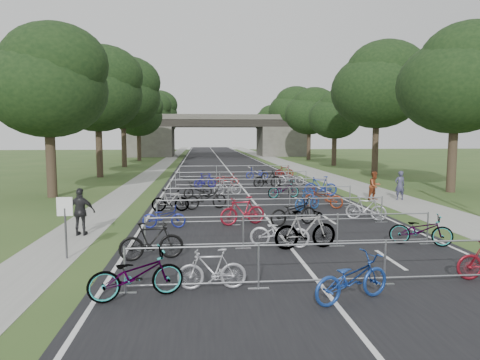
% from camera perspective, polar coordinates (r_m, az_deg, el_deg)
% --- Properties ---
extents(ground, '(200.00, 200.00, 0.00)m').
position_cam_1_polar(ground, '(10.69, 10.90, -13.84)').
color(ground, '#334F22').
rests_on(ground, ground).
extents(road, '(11.00, 140.00, 0.01)m').
position_cam_1_polar(road, '(59.83, -2.55, 2.54)').
color(road, black).
rests_on(road, ground).
extents(sidewalk_right, '(3.00, 140.00, 0.01)m').
position_cam_1_polar(sidewalk_right, '(60.74, 5.02, 2.58)').
color(sidewalk_right, gray).
rests_on(sidewalk_right, ground).
extents(sidewalk_left, '(2.00, 140.00, 0.01)m').
position_cam_1_polar(sidewalk_left, '(59.94, -9.74, 2.47)').
color(sidewalk_left, gray).
rests_on(sidewalk_left, ground).
extents(lane_markings, '(0.12, 140.00, 0.00)m').
position_cam_1_polar(lane_markings, '(59.83, -2.55, 2.53)').
color(lane_markings, silver).
rests_on(lane_markings, ground).
extents(overpass_bridge, '(31.00, 8.00, 7.05)m').
position_cam_1_polar(overpass_bridge, '(74.70, -3.12, 5.93)').
color(overpass_bridge, '#4B4943').
rests_on(overpass_bridge, ground).
extents(park_sign, '(0.45, 0.06, 1.83)m').
position_cam_1_polar(park_sign, '(13.45, -22.29, -4.48)').
color(park_sign, '#4C4C51').
rests_on(park_sign, ground).
extents(tree_left_0, '(6.72, 6.72, 10.25)m').
position_cam_1_polar(tree_left_0, '(27.11, -24.13, 11.58)').
color(tree_left_0, '#33261C').
rests_on(tree_left_0, ground).
extents(tree_right_0, '(7.17, 7.17, 10.93)m').
position_cam_1_polar(tree_right_0, '(30.33, 27.11, 11.62)').
color(tree_right_0, '#33261C').
rests_on(tree_right_0, ground).
extents(tree_left_1, '(7.56, 7.56, 11.53)m').
position_cam_1_polar(tree_left_1, '(38.71, -18.37, 11.17)').
color(tree_left_1, '#33261C').
rests_on(tree_left_1, ground).
extents(tree_right_1, '(8.18, 8.18, 12.47)m').
position_cam_1_polar(tree_right_1, '(41.05, 18.01, 11.71)').
color(tree_right_1, '#33261C').
rests_on(tree_right_1, ground).
extents(tree_left_2, '(8.40, 8.40, 12.81)m').
position_cam_1_polar(tree_left_2, '(50.50, -15.29, 10.91)').
color(tree_left_2, '#33261C').
rests_on(tree_left_2, ground).
extents(tree_right_2, '(6.16, 6.16, 9.39)m').
position_cam_1_polar(tree_right_2, '(52.14, 12.68, 8.42)').
color(tree_right_2, '#33261C').
rests_on(tree_right_2, ground).
extents(tree_left_3, '(6.72, 6.72, 10.25)m').
position_cam_1_polar(tree_left_3, '(62.23, -13.32, 8.49)').
color(tree_left_3, '#33261C').
rests_on(tree_left_3, ground).
extents(tree_right_3, '(7.17, 7.17, 10.93)m').
position_cam_1_polar(tree_right_3, '(63.70, 9.34, 8.90)').
color(tree_right_3, '#33261C').
rests_on(tree_right_3, ground).
extents(tree_left_4, '(7.56, 7.56, 11.53)m').
position_cam_1_polar(tree_left_4, '(74.16, -12.04, 8.72)').
color(tree_left_4, '#33261C').
rests_on(tree_left_4, ground).
extents(tree_right_4, '(8.18, 8.18, 12.47)m').
position_cam_1_polar(tree_right_4, '(75.41, 7.02, 9.22)').
color(tree_right_4, '#33261C').
rests_on(tree_right_4, ground).
extents(tree_left_5, '(8.40, 8.40, 12.81)m').
position_cam_1_polar(tree_left_5, '(86.12, -11.12, 8.89)').
color(tree_left_5, '#33261C').
rests_on(tree_left_5, ground).
extents(tree_right_5, '(6.16, 6.16, 9.39)m').
position_cam_1_polar(tree_right_5, '(87.08, 5.31, 7.51)').
color(tree_right_5, '#33261C').
rests_on(tree_right_5, ground).
extents(tree_left_6, '(6.72, 6.72, 10.25)m').
position_cam_1_polar(tree_left_6, '(97.99, -10.39, 7.59)').
color(tree_left_6, '#33261C').
rests_on(tree_left_6, ground).
extents(tree_right_6, '(7.17, 7.17, 10.93)m').
position_cam_1_polar(tree_right_6, '(98.93, 4.03, 7.90)').
color(tree_right_6, '#33261C').
rests_on(tree_right_6, ground).
extents(barrier_row_0, '(9.70, 0.08, 1.10)m').
position_cam_1_polar(barrier_row_0, '(10.52, 10.95, -11.05)').
color(barrier_row_0, '#9C9EA3').
rests_on(barrier_row_0, ground).
extents(barrier_row_1, '(9.70, 0.08, 1.10)m').
position_cam_1_polar(barrier_row_1, '(13.90, 6.78, -6.78)').
color(barrier_row_1, '#9C9EA3').
rests_on(barrier_row_1, ground).
extents(barrier_row_2, '(9.70, 0.08, 1.10)m').
position_cam_1_polar(barrier_row_2, '(17.36, 4.29, -4.18)').
color(barrier_row_2, '#9C9EA3').
rests_on(barrier_row_2, ground).
extents(barrier_row_3, '(9.70, 0.08, 1.10)m').
position_cam_1_polar(barrier_row_3, '(21.07, 2.57, -2.37)').
color(barrier_row_3, '#9C9EA3').
rests_on(barrier_row_3, ground).
extents(barrier_row_4, '(9.70, 0.08, 1.10)m').
position_cam_1_polar(barrier_row_4, '(25.00, 1.32, -1.04)').
color(barrier_row_4, '#9C9EA3').
rests_on(barrier_row_4, ground).
extents(barrier_row_5, '(9.70, 0.08, 1.10)m').
position_cam_1_polar(barrier_row_5, '(29.94, 0.22, 0.13)').
color(barrier_row_5, '#9C9EA3').
rests_on(barrier_row_5, ground).
extents(barrier_row_6, '(9.70, 0.08, 1.10)m').
position_cam_1_polar(barrier_row_6, '(35.89, -0.70, 1.10)').
color(barrier_row_6, '#9C9EA3').
rests_on(barrier_row_6, ground).
extents(bike_0, '(2.21, 1.31, 1.10)m').
position_cam_1_polar(bike_0, '(9.90, -13.67, -12.18)').
color(bike_0, '#9C9EA3').
rests_on(bike_0, ground).
extents(bike_1, '(1.62, 0.46, 0.97)m').
position_cam_1_polar(bike_1, '(10.20, -3.76, -11.85)').
color(bike_1, '#A5A5AD').
rests_on(bike_1, ground).
extents(bike_2, '(2.09, 1.38, 1.04)m').
position_cam_1_polar(bike_2, '(9.80, 14.70, -12.59)').
color(bike_2, navy).
rests_on(bike_2, ground).
extents(bike_4, '(1.92, 0.84, 1.11)m').
position_cam_1_polar(bike_4, '(12.73, -11.73, -8.01)').
color(bike_4, black).
rests_on(bike_4, ground).
extents(bike_5, '(2.02, 1.07, 1.01)m').
position_cam_1_polar(bike_5, '(13.90, 5.31, -6.94)').
color(bike_5, '#B1B2B9').
rests_on(bike_5, ground).
extents(bike_6, '(2.11, 0.84, 1.23)m').
position_cam_1_polar(bike_6, '(13.79, 8.72, -6.61)').
color(bike_6, '#9C9EA3').
rests_on(bike_6, ground).
extents(bike_7, '(2.08, 1.32, 1.03)m').
position_cam_1_polar(bike_7, '(15.27, 22.97, -6.17)').
color(bike_7, '#9C9EA3').
rests_on(bike_7, ground).
extents(bike_8, '(1.69, 0.63, 0.88)m').
position_cam_1_polar(bike_8, '(16.94, -10.10, -4.88)').
color(bike_8, navy).
rests_on(bike_8, ground).
extents(bike_9, '(1.98, 1.03, 1.15)m').
position_cam_1_polar(bike_9, '(17.21, 0.35, -4.17)').
color(bike_9, maroon).
rests_on(bike_9, ground).
extents(bike_10, '(2.22, 1.39, 1.10)m').
position_cam_1_polar(bike_10, '(17.24, 7.14, -4.27)').
color(bike_10, black).
rests_on(bike_10, ground).
extents(bike_11, '(1.72, 1.28, 1.02)m').
position_cam_1_polar(bike_11, '(18.94, 16.43, -3.66)').
color(bike_11, '#A0A2A8').
rests_on(bike_11, ground).
extents(bike_12, '(1.77, 0.56, 1.06)m').
position_cam_1_polar(bike_12, '(20.46, -9.27, -2.74)').
color(bike_12, '#9C9EA3').
rests_on(bike_12, ground).
extents(bike_13, '(2.23, 1.30, 1.11)m').
position_cam_1_polar(bike_13, '(20.93, -4.58, -2.42)').
color(bike_13, black).
rests_on(bike_13, ground).
extents(bike_14, '(1.67, 1.29, 1.01)m').
position_cam_1_polar(bike_14, '(20.84, 8.98, -2.65)').
color(bike_14, navy).
rests_on(bike_14, ground).
extents(bike_15, '(2.02, 1.60, 1.02)m').
position_cam_1_polar(bike_15, '(21.65, 11.07, -2.34)').
color(bike_15, maroon).
rests_on(bike_15, ground).
extents(bike_16, '(1.93, 1.47, 0.97)m').
position_cam_1_polar(bike_16, '(24.74, -5.61, -1.28)').
color(bike_16, black).
rests_on(bike_16, ground).
extents(bike_17, '(1.68, 0.49, 1.01)m').
position_cam_1_polar(bike_17, '(25.77, -1.67, -0.93)').
color(bike_17, '#97989E').
rests_on(bike_17, ground).
extents(bike_18, '(2.03, 1.10, 1.01)m').
position_cam_1_polar(bike_18, '(24.67, 5.82, -1.26)').
color(bike_18, '#9C9EA3').
rests_on(bike_18, ground).
extents(bike_19, '(2.00, 0.99, 1.16)m').
position_cam_1_polar(bike_19, '(26.06, 10.70, -0.79)').
color(bike_19, navy).
rests_on(bike_19, ground).
extents(bike_20, '(1.74, 1.26, 1.03)m').
position_cam_1_polar(bike_20, '(29.16, -4.67, -0.11)').
color(bike_20, navy).
rests_on(bike_20, ground).
extents(bike_21, '(1.86, 1.08, 0.92)m').
position_cam_1_polar(bike_21, '(30.50, -1.79, 0.07)').
color(bike_21, maroon).
rests_on(bike_21, ground).
extents(bike_22, '(2.16, 1.17, 1.25)m').
position_cam_1_polar(bike_22, '(29.21, 3.67, 0.12)').
color(bike_22, black).
rests_on(bike_22, ground).
extents(bike_23, '(2.10, 1.39, 1.04)m').
position_cam_1_polar(bike_23, '(30.91, 6.76, 0.22)').
color(bike_23, '#A5A5AC').
rests_on(bike_23, ground).
extents(bike_26, '(1.88, 0.76, 0.97)m').
position_cam_1_polar(bike_26, '(35.08, 2.31, 0.88)').
color(bike_26, '#1B2698').
rests_on(bike_26, ground).
extents(bike_27, '(1.79, 0.83, 1.04)m').
position_cam_1_polar(bike_27, '(36.85, 5.93, 1.16)').
color(bike_27, maroon).
rests_on(bike_27, ground).
extents(pedestrian_a, '(0.62, 0.43, 1.62)m').
position_cam_1_polar(pedestrian_a, '(25.48, 20.54, -0.69)').
color(pedestrian_a, '#373853').
rests_on(pedestrian_a, ground).
extents(pedestrian_b, '(0.94, 0.85, 1.59)m').
position_cam_1_polar(pedestrian_b, '(24.97, 17.51, -0.75)').
color(pedestrian_b, brown).
rests_on(pedestrian_b, ground).
extents(pedestrian_c, '(1.03, 0.48, 1.72)m').
position_cam_1_polar(pedestrian_c, '(16.42, -20.46, -4.02)').
color(pedestrian_c, black).
rests_on(pedestrian_c, ground).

